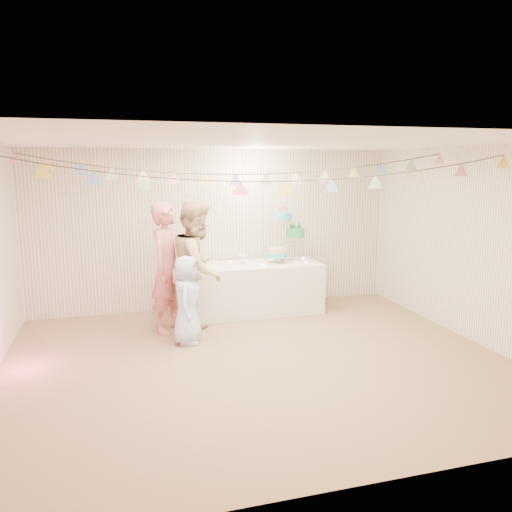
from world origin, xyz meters
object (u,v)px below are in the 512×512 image
object	(u,v)px
table	(254,288)
person_adult_b	(198,268)
person_adult_a	(168,268)
cake_stand	(286,239)
person_child	(187,300)

from	to	relation	value
table	person_adult_b	bearing A→B (deg)	-142.23
person_adult_a	table	bearing A→B (deg)	-33.22
cake_stand	person_adult_b	size ratio (longest dim) A/B	0.45
table	person_adult_a	world-z (taller)	person_adult_a
table	cake_stand	xyz separation A→B (m)	(0.55, 0.05, 0.77)
person_adult_a	person_adult_b	xyz separation A→B (m)	(0.38, -0.23, 0.02)
table	person_adult_a	bearing A→B (deg)	-158.15
table	person_adult_a	size ratio (longest dim) A/B	1.15
table	cake_stand	distance (m)	0.95
person_adult_a	person_child	world-z (taller)	person_adult_a
person_adult_b	cake_stand	bearing A→B (deg)	-37.12
table	person_adult_a	distance (m)	1.61
cake_stand	person_child	bearing A→B (deg)	-146.60
person_adult_a	person_adult_b	bearing A→B (deg)	-86.14
table	person_adult_b	world-z (taller)	person_adult_b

